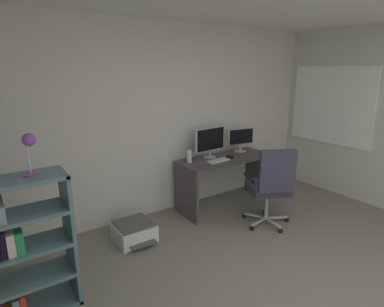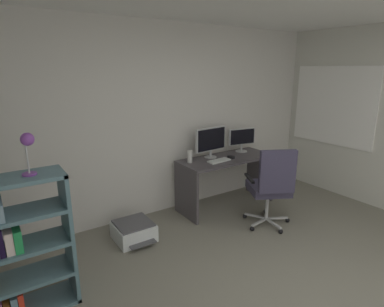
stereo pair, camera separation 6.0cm
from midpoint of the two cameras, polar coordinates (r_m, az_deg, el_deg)
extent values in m
cube|color=silver|center=(4.41, -5.31, 5.85)|extent=(5.35, 0.10, 2.61)
cube|color=white|center=(5.62, 24.43, 7.84)|extent=(0.01, 1.31, 1.15)
cube|color=white|center=(5.61, 24.39, 7.84)|extent=(0.02, 1.39, 1.23)
cube|color=#454045|center=(4.64, 6.63, -0.95)|extent=(1.45, 0.59, 0.04)
cube|color=#454045|center=(4.36, -0.67, -7.14)|extent=(0.04, 0.56, 0.72)
cube|color=#454045|center=(5.22, 12.43, -3.70)|extent=(0.04, 0.56, 0.72)
cylinder|color=#B2B5B7|center=(4.62, 3.72, -0.63)|extent=(0.18, 0.18, 0.01)
cylinder|color=#B2B5B7|center=(4.61, 3.73, 0.07)|extent=(0.03, 0.03, 0.11)
cube|color=#B7BABC|center=(4.56, 3.77, 2.60)|extent=(0.54, 0.08, 0.34)
cube|color=black|center=(4.54, 3.95, 2.56)|extent=(0.50, 0.05, 0.31)
cylinder|color=#B2B5B7|center=(5.00, 9.20, 0.42)|extent=(0.18, 0.18, 0.01)
cylinder|color=#B2B5B7|center=(4.99, 9.23, 1.14)|extent=(0.03, 0.03, 0.12)
cube|color=#B7BABC|center=(4.95, 9.31, 3.05)|extent=(0.45, 0.12, 0.25)
cube|color=black|center=(4.93, 9.44, 3.00)|extent=(0.41, 0.08, 0.23)
cube|color=silver|center=(4.44, 5.28, -1.30)|extent=(0.35, 0.16, 0.02)
cube|color=black|center=(4.61, 7.44, -0.65)|extent=(0.07, 0.10, 0.03)
cylinder|color=silver|center=(4.34, -0.01, -0.57)|extent=(0.07, 0.07, 0.17)
cube|color=#B7BABC|center=(4.48, 15.44, -11.14)|extent=(0.28, 0.17, 0.02)
sphere|color=black|center=(4.55, 17.20, -11.41)|extent=(0.06, 0.06, 0.06)
cube|color=#B7BABC|center=(4.57, 13.56, -10.50)|extent=(0.24, 0.23, 0.02)
sphere|color=black|center=(4.72, 13.49, -10.16)|extent=(0.06, 0.06, 0.06)
cube|color=#B7BABC|center=(4.47, 11.73, -10.98)|extent=(0.16, 0.28, 0.02)
sphere|color=black|center=(4.53, 9.87, -11.08)|extent=(0.06, 0.06, 0.06)
cube|color=#B7BABC|center=(4.32, 12.45, -11.98)|extent=(0.30, 0.07, 0.02)
sphere|color=black|center=(4.23, 11.19, -13.14)|extent=(0.06, 0.06, 0.06)
cube|color=#B7BABC|center=(4.33, 14.83, -12.09)|extent=(0.08, 0.30, 0.02)
sphere|color=black|center=(4.25, 16.09, -13.35)|extent=(0.06, 0.06, 0.06)
cylinder|color=#B7BABC|center=(4.35, 13.76, -9.07)|extent=(0.04, 0.04, 0.38)
cube|color=#363249|center=(4.26, 13.96, -6.10)|extent=(0.65, 0.65, 0.10)
cube|color=#363249|center=(3.92, 15.59, -3.20)|extent=(0.42, 0.27, 0.53)
cube|color=black|center=(4.13, 10.71, -4.38)|extent=(0.19, 0.32, 0.03)
cube|color=black|center=(4.30, 17.33, -4.01)|extent=(0.19, 0.32, 0.03)
cube|color=slate|center=(3.06, -20.82, -13.47)|extent=(0.03, 0.35, 1.20)
cube|color=slate|center=(2.79, -29.79, -4.27)|extent=(0.82, 0.35, 0.03)
cube|color=slate|center=(3.17, -27.61, -19.39)|extent=(0.75, 0.35, 0.03)
cube|color=slate|center=(3.02, -28.30, -14.78)|extent=(0.75, 0.35, 0.03)
cube|color=slate|center=(2.89, -29.03, -9.73)|extent=(0.75, 0.35, 0.03)
cube|color=orange|center=(3.28, -29.95, -22.61)|extent=(0.05, 0.29, 0.16)
cube|color=slate|center=(3.26, -28.98, -22.11)|extent=(0.05, 0.31, 0.21)
cube|color=red|center=(3.26, -28.08, -21.83)|extent=(0.04, 0.31, 0.23)
cube|color=black|center=(2.96, -30.79, -12.94)|extent=(0.04, 0.27, 0.22)
cube|color=beige|center=(2.97, -29.69, -13.09)|extent=(0.06, 0.28, 0.19)
cube|color=#208B49|center=(2.96, -28.50, -12.99)|extent=(0.06, 0.27, 0.19)
cylinder|color=purple|center=(2.80, -26.68, -3.32)|extent=(0.11, 0.11, 0.02)
cylinder|color=silver|center=(2.76, -26.99, -0.80)|extent=(0.01, 0.01, 0.24)
sphere|color=purple|center=(2.73, -26.99, 2.30)|extent=(0.10, 0.10, 0.10)
cube|color=silver|center=(4.00, -10.01, -13.69)|extent=(0.44, 0.43, 0.20)
cube|color=#4C4C51|center=(3.94, -10.09, -12.25)|extent=(0.41, 0.40, 0.02)
cube|color=#4C4C51|center=(3.81, -8.35, -15.84)|extent=(0.31, 0.10, 0.01)
camera|label=1|loc=(0.03, -89.55, 0.12)|focal=29.60mm
camera|label=2|loc=(0.03, 90.45, -0.12)|focal=29.60mm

